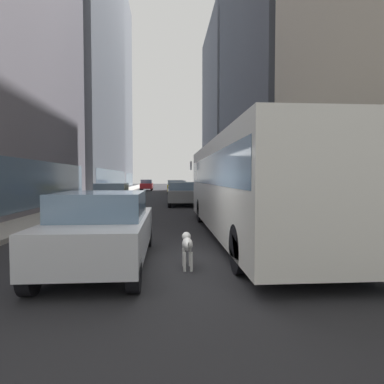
% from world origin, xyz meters
% --- Properties ---
extents(ground_plane, '(120.00, 120.00, 0.00)m').
position_xyz_m(ground_plane, '(0.00, 35.00, 0.00)').
color(ground_plane, '#232326').
extents(sidewalk_left, '(2.40, 110.00, 0.15)m').
position_xyz_m(sidewalk_left, '(-5.70, 35.00, 0.07)').
color(sidewalk_left, '#9E9991').
rests_on(sidewalk_left, ground).
extents(sidewalk_right, '(2.40, 110.00, 0.15)m').
position_xyz_m(sidewalk_right, '(5.70, 35.00, 0.07)').
color(sidewalk_right, '#ADA89E').
rests_on(sidewalk_right, ground).
extents(building_left_mid, '(11.70, 22.41, 32.89)m').
position_xyz_m(building_left_mid, '(-11.90, 32.56, 16.44)').
color(building_left_mid, slate).
rests_on(building_left_mid, ground).
extents(building_left_far, '(9.03, 21.20, 37.40)m').
position_xyz_m(building_left_far, '(-11.90, 56.78, 18.69)').
color(building_left_far, slate).
rests_on(building_left_far, ground).
extents(building_right_mid, '(10.72, 19.39, 35.14)m').
position_xyz_m(building_right_mid, '(11.90, 22.93, 17.56)').
color(building_right_mid, '#4C515B').
rests_on(building_right_mid, ground).
extents(building_right_far, '(10.97, 17.37, 24.46)m').
position_xyz_m(building_right_far, '(11.90, 42.22, 12.22)').
color(building_right_far, slate).
rests_on(building_right_far, ground).
extents(transit_bus, '(2.78, 11.53, 3.05)m').
position_xyz_m(transit_bus, '(2.80, 3.39, 1.78)').
color(transit_bus, silver).
rests_on(transit_bus, ground).
extents(car_silver_sedan, '(1.91, 4.53, 1.62)m').
position_xyz_m(car_silver_sedan, '(-1.20, 0.08, 0.82)').
color(car_silver_sedan, '#B7BABF').
rests_on(car_silver_sedan, ground).
extents(car_yellow_taxi, '(1.93, 4.28, 1.62)m').
position_xyz_m(car_yellow_taxi, '(1.20, 32.19, 0.82)').
color(car_yellow_taxi, yellow).
rests_on(car_yellow_taxi, ground).
extents(car_red_coupe, '(1.72, 4.33, 1.62)m').
position_xyz_m(car_red_coupe, '(-2.80, 41.89, 0.82)').
color(car_red_coupe, red).
rests_on(car_red_coupe, ground).
extents(car_grey_wagon, '(1.89, 4.27, 1.62)m').
position_xyz_m(car_grey_wagon, '(1.20, 15.50, 0.82)').
color(car_grey_wagon, slate).
rests_on(car_grey_wagon, ground).
extents(car_black_suv, '(1.74, 4.21, 1.62)m').
position_xyz_m(car_black_suv, '(-2.80, 11.16, 0.82)').
color(car_black_suv, black).
rests_on(car_black_suv, ground).
extents(car_blue_hatchback, '(1.74, 4.02, 1.62)m').
position_xyz_m(car_blue_hatchback, '(1.20, 25.41, 0.82)').
color(car_blue_hatchback, '#4C6BB7').
rests_on(car_blue_hatchback, ground).
extents(dalmatian_dog, '(0.22, 0.96, 0.72)m').
position_xyz_m(dalmatian_dog, '(0.63, -0.26, 0.51)').
color(dalmatian_dog, white).
rests_on(dalmatian_dog, ground).
extents(pedestrian_with_handbag, '(0.45, 0.34, 1.69)m').
position_xyz_m(pedestrian_with_handbag, '(5.69, 5.46, 1.01)').
color(pedestrian_with_handbag, '#1E1E2D').
rests_on(pedestrian_with_handbag, sidewalk_right).
extents(pedestrian_in_coat, '(0.34, 0.34, 1.69)m').
position_xyz_m(pedestrian_in_coat, '(5.17, 6.87, 1.01)').
color(pedestrian_in_coat, '#1E1E2D').
rests_on(pedestrian_in_coat, sidewalk_right).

